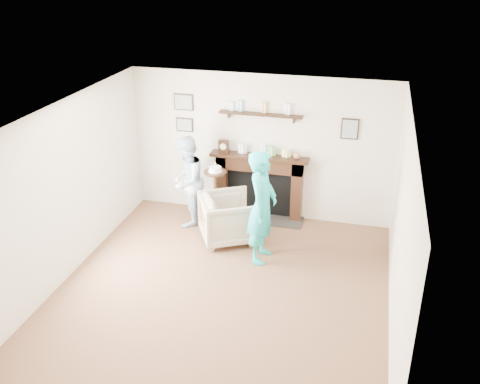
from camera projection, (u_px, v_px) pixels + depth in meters
The scene contains 6 objects.
ground at pixel (221, 293), 7.37m from camera, with size 5.00×5.00×0.00m, color brown.
room_shell at pixel (233, 165), 7.30m from camera, with size 4.54×5.02×2.52m.
armchair at pixel (228, 239), 8.73m from camera, with size 0.82×0.84×0.77m, color gray.
man at pixel (188, 223), 9.25m from camera, with size 0.76×0.59×1.56m, color silver.
woman at pixel (261, 258), 8.20m from camera, with size 0.63×0.42×1.74m, color #1FB3AD.
pedestal_table at pixel (216, 188), 8.79m from camera, with size 0.37×0.37×1.18m.
Camera 1 is at (1.77, -5.86, 4.35)m, focal length 40.00 mm.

